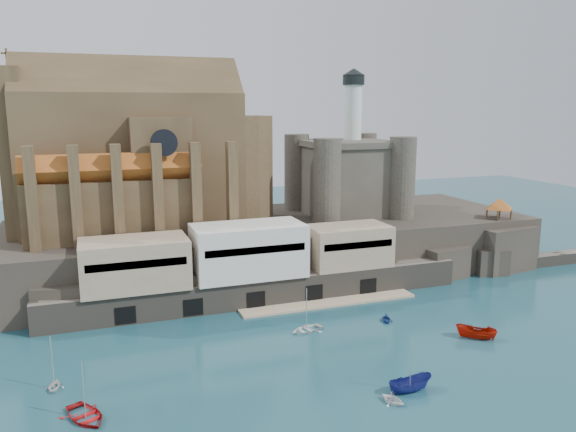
# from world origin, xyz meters

# --- Properties ---
(ground) EXTENTS (300.00, 300.00, 0.00)m
(ground) POSITION_xyz_m (0.00, 0.00, 0.00)
(ground) COLOR #184450
(ground) RESTS_ON ground
(promontory) EXTENTS (100.00, 36.00, 10.00)m
(promontory) POSITION_xyz_m (-0.19, 39.37, 4.92)
(promontory) COLOR black
(promontory) RESTS_ON ground
(quay) EXTENTS (70.00, 12.00, 13.05)m
(quay) POSITION_xyz_m (-10.19, 23.07, 6.07)
(quay) COLOR #625A4E
(quay) RESTS_ON ground
(church) EXTENTS (47.00, 25.93, 30.51)m
(church) POSITION_xyz_m (-24.13, 41.85, 22.13)
(church) COLOR #493822
(church) RESTS_ON promontory
(castle_keep) EXTENTS (21.20, 21.20, 29.30)m
(castle_keep) POSITION_xyz_m (16.08, 41.08, 18.31)
(castle_keep) COLOR #403C32
(castle_keep) RESTS_ON promontory
(rock_outcrop) EXTENTS (14.50, 10.50, 8.70)m
(rock_outcrop) POSITION_xyz_m (42.00, 25.84, 4.02)
(rock_outcrop) COLOR black
(rock_outcrop) RESTS_ON ground
(pavilion) EXTENTS (6.40, 6.40, 5.40)m
(pavilion) POSITION_xyz_m (42.00, 26.00, 12.73)
(pavilion) COLOR #493822
(pavilion) RESTS_ON rock_outcrop
(boat_0) EXTENTS (4.50, 2.94, 6.11)m
(boat_0) POSITION_xyz_m (-35.75, -5.10, 0.00)
(boat_0) COLOR red
(boat_0) RESTS_ON ground
(boat_1) EXTENTS (3.02, 2.48, 3.02)m
(boat_1) POSITION_xyz_m (-4.23, -13.09, 0.00)
(boat_1) COLOR white
(boat_1) RESTS_ON ground
(boat_2) EXTENTS (2.20, 2.15, 5.52)m
(boat_2) POSITION_xyz_m (-1.08, -11.53, 0.00)
(boat_2) COLOR navy
(boat_2) RESTS_ON ground
(boat_4) EXTENTS (2.73, 1.94, 2.89)m
(boat_4) POSITION_xyz_m (-39.08, 2.75, 0.00)
(boat_4) COLOR white
(boat_4) RESTS_ON ground
(boat_5) EXTENTS (2.97, 2.96, 5.54)m
(boat_5) POSITION_xyz_m (15.54, -1.85, 0.00)
(boat_5) COLOR #A51504
(boat_5) RESTS_ON ground
(boat_6) EXTENTS (1.90, 3.77, 5.07)m
(boat_6) POSITION_xyz_m (-5.68, 8.65, 0.00)
(boat_6) COLOR white
(boat_6) RESTS_ON ground
(boat_7) EXTENTS (2.85, 2.28, 2.86)m
(boat_7) POSITION_xyz_m (6.99, 7.99, 0.00)
(boat_7) COLOR navy
(boat_7) RESTS_ON ground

